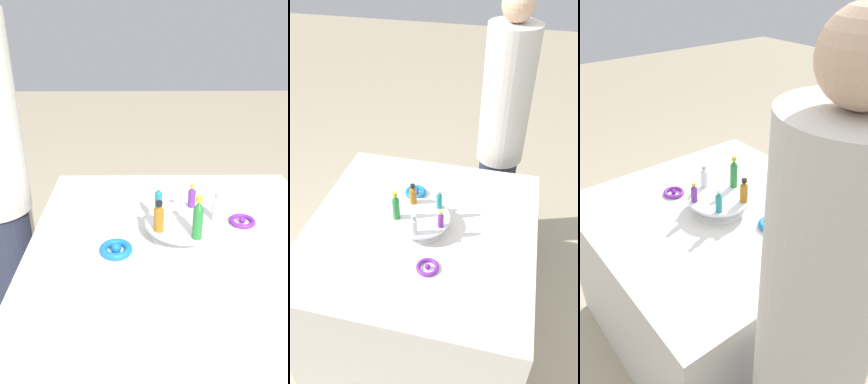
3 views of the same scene
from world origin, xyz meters
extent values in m
plane|color=tan|center=(0.00, 0.00, 0.00)|extent=(12.00, 12.00, 0.00)
cube|color=silver|center=(0.00, 0.00, 0.36)|extent=(1.06, 1.06, 0.71)
cylinder|color=white|center=(0.00, 0.00, 0.72)|extent=(0.22, 0.22, 0.01)
cylinder|color=white|center=(0.00, 0.00, 0.74)|extent=(0.12, 0.12, 0.04)
cylinder|color=white|center=(0.00, 0.00, 0.77)|extent=(0.27, 0.27, 0.01)
cylinder|color=#702D93|center=(-0.10, 0.04, 0.81)|extent=(0.03, 0.03, 0.06)
cone|color=#702D93|center=(-0.10, 0.04, 0.85)|extent=(0.03, 0.03, 0.01)
cylinder|color=gold|center=(-0.10, 0.04, 0.86)|extent=(0.02, 0.02, 0.01)
cylinder|color=teal|center=(-0.07, -0.08, 0.81)|extent=(0.03, 0.03, 0.07)
cone|color=teal|center=(-0.07, -0.08, 0.86)|extent=(0.03, 0.03, 0.02)
cylinder|color=silver|center=(-0.07, -0.08, 0.87)|extent=(0.02, 0.02, 0.01)
cylinder|color=#AD6B19|center=(0.06, -0.09, 0.81)|extent=(0.03, 0.03, 0.08)
cone|color=#AD6B19|center=(0.06, -0.09, 0.86)|extent=(0.03, 0.03, 0.02)
cylinder|color=black|center=(0.06, -0.09, 0.88)|extent=(0.02, 0.02, 0.01)
cylinder|color=#288438|center=(0.10, 0.03, 0.83)|extent=(0.03, 0.03, 0.10)
cone|color=#288438|center=(0.10, 0.03, 0.89)|extent=(0.03, 0.03, 0.02)
cylinder|color=gold|center=(0.10, 0.03, 0.91)|extent=(0.02, 0.02, 0.02)
cylinder|color=silver|center=(0.00, 0.11, 0.81)|extent=(0.03, 0.03, 0.07)
cone|color=silver|center=(0.00, 0.11, 0.86)|extent=(0.03, 0.03, 0.02)
cylinder|color=#B2B2B7|center=(0.00, 0.11, 0.87)|extent=(0.02, 0.02, 0.01)
torus|color=blue|center=(0.09, -0.23, 0.72)|extent=(0.11, 0.11, 0.02)
sphere|color=blue|center=(0.09, -0.23, 0.73)|extent=(0.03, 0.03, 0.03)
torus|color=purple|center=(-0.09, 0.23, 0.72)|extent=(0.10, 0.10, 0.02)
sphere|color=purple|center=(-0.09, 0.23, 0.72)|extent=(0.02, 0.02, 0.02)
cylinder|color=beige|center=(-0.29, -0.74, 1.05)|extent=(0.27, 0.27, 0.76)
sphere|color=#D8AD89|center=(-0.29, -0.74, 1.51)|extent=(0.16, 0.16, 0.16)
camera|label=1|loc=(1.10, -0.15, 1.43)|focal=35.00mm
camera|label=2|loc=(-0.35, 1.20, 1.93)|focal=35.00mm
camera|label=3|loc=(-0.81, -1.06, 1.64)|focal=35.00mm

